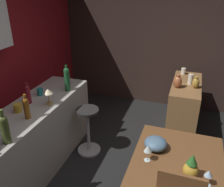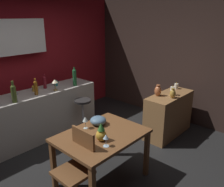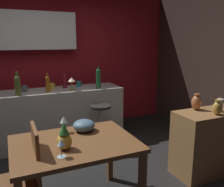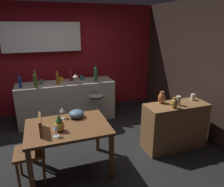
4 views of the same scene
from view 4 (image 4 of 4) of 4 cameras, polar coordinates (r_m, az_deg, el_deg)
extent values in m
plane|color=black|center=(3.78, -10.30, -15.71)|extent=(9.00, 9.00, 0.00)
cube|color=maroon|center=(5.30, -14.93, 9.04)|extent=(5.20, 0.10, 2.60)
cube|color=white|center=(5.11, -18.77, 14.60)|extent=(1.70, 0.32, 0.64)
cube|color=#33231E|center=(4.59, 21.29, 7.06)|extent=(0.10, 4.40, 2.60)
cube|color=brown|center=(3.05, -12.12, -9.02)|extent=(1.16, 0.86, 0.04)
cube|color=brown|center=(3.55, -21.23, -12.55)|extent=(0.06, 0.06, 0.70)
cube|color=brown|center=(3.64, -4.15, -10.49)|extent=(0.06, 0.06, 0.70)
cube|color=brown|center=(2.92, -21.47, -19.94)|extent=(0.06, 0.06, 0.70)
cube|color=brown|center=(3.02, -0.16, -17.06)|extent=(0.06, 0.06, 0.70)
cube|color=#B2ADA3|center=(4.81, -12.28, -2.17)|extent=(2.10, 0.60, 0.90)
cube|color=olive|center=(3.85, 16.88, -8.53)|extent=(1.10, 0.44, 0.82)
cube|color=brown|center=(3.13, -21.80, -14.73)|extent=(0.40, 0.40, 0.04)
cube|color=brown|center=(3.00, -18.88, -10.43)|extent=(0.03, 0.38, 0.50)
cylinder|color=brown|center=(3.15, -24.43, -20.19)|extent=(0.04, 0.04, 0.44)
cylinder|color=brown|center=(3.41, -24.01, -16.92)|extent=(0.04, 0.04, 0.44)
cylinder|color=brown|center=(3.12, -18.25, -19.74)|extent=(0.04, 0.04, 0.44)
cylinder|color=brown|center=(3.38, -18.41, -16.47)|extent=(0.04, 0.04, 0.44)
cylinder|color=#262323|center=(4.34, -4.45, -0.80)|extent=(0.32, 0.32, 0.04)
cylinder|color=silver|center=(4.46, -4.34, -4.93)|extent=(0.04, 0.04, 0.66)
cylinder|color=silver|center=(4.60, -4.25, -8.66)|extent=(0.34, 0.34, 0.03)
cylinder|color=silver|center=(3.29, -13.40, -6.60)|extent=(0.06, 0.06, 0.00)
cylinder|color=silver|center=(3.26, -13.47, -5.74)|extent=(0.01, 0.01, 0.10)
cone|color=silver|center=(3.23, -13.58, -4.35)|extent=(0.08, 0.08, 0.07)
cylinder|color=silver|center=(2.80, -15.09, -11.35)|extent=(0.07, 0.07, 0.00)
cylinder|color=silver|center=(2.78, -15.18, -10.42)|extent=(0.01, 0.01, 0.10)
cone|color=silver|center=(2.74, -15.31, -9.00)|extent=(0.07, 0.07, 0.06)
ellipsoid|color=gold|center=(2.89, -14.30, -8.71)|extent=(0.13, 0.13, 0.14)
cone|color=#2D6B28|center=(2.84, -14.49, -6.53)|extent=(0.09, 0.09, 0.10)
ellipsoid|color=slate|center=(3.24, -9.80, -5.53)|extent=(0.23, 0.23, 0.12)
cylinder|color=#8C5114|center=(4.51, -14.74, 3.71)|extent=(0.06, 0.06, 0.22)
sphere|color=#8C5114|center=(4.48, -14.85, 5.04)|extent=(0.06, 0.06, 0.06)
cylinder|color=#8C5114|center=(4.47, -14.90, 5.65)|extent=(0.03, 0.03, 0.06)
cylinder|color=#1E592D|center=(4.57, -4.47, 4.94)|extent=(0.08, 0.08, 0.29)
sphere|color=#1E592D|center=(4.53, -4.52, 6.75)|extent=(0.08, 0.08, 0.08)
cylinder|color=#1E592D|center=(4.52, -4.53, 7.36)|extent=(0.03, 0.03, 0.05)
cylinder|color=navy|center=(4.52, -24.02, 2.63)|extent=(0.06, 0.06, 0.20)
sphere|color=navy|center=(4.50, -24.18, 3.85)|extent=(0.06, 0.06, 0.06)
cylinder|color=navy|center=(4.49, -24.26, 4.39)|extent=(0.03, 0.03, 0.05)
cylinder|color=#475623|center=(4.41, -20.33, 3.05)|extent=(0.08, 0.08, 0.25)
sphere|color=#475623|center=(4.38, -20.51, 4.63)|extent=(0.08, 0.08, 0.08)
cylinder|color=#475623|center=(4.36, -20.60, 5.46)|extent=(0.04, 0.04, 0.08)
cylinder|color=maroon|center=(4.75, -11.23, 4.62)|extent=(0.07, 0.07, 0.21)
sphere|color=maroon|center=(4.72, -11.30, 5.83)|extent=(0.07, 0.07, 0.07)
cylinder|color=maroon|center=(4.71, -11.34, 6.41)|extent=(0.03, 0.03, 0.06)
cylinder|color=teal|center=(4.80, -8.33, 4.26)|extent=(0.08, 0.08, 0.10)
torus|color=teal|center=(4.80, -7.74, 4.37)|extent=(0.05, 0.01, 0.05)
cylinder|color=#515660|center=(4.65, -18.98, 3.01)|extent=(0.08, 0.08, 0.10)
torus|color=#515660|center=(4.65, -18.35, 3.14)|extent=(0.05, 0.01, 0.05)
cylinder|color=gold|center=(4.72, -13.86, 3.70)|extent=(0.09, 0.09, 0.10)
torus|color=gold|center=(4.73, -13.17, 3.83)|extent=(0.05, 0.01, 0.05)
cylinder|color=#A58447|center=(4.53, -9.97, 2.82)|extent=(0.08, 0.08, 0.02)
cylinder|color=#A58447|center=(4.51, -10.02, 3.72)|extent=(0.02, 0.02, 0.13)
cone|color=beige|center=(4.49, -10.09, 4.89)|extent=(0.12, 0.12, 0.06)
cylinder|color=white|center=(3.98, 21.37, -0.91)|extent=(0.08, 0.08, 0.11)
ellipsoid|color=yellow|center=(3.96, 21.48, -0.01)|extent=(0.01, 0.01, 0.03)
cylinder|color=white|center=(3.63, 17.82, -1.90)|extent=(0.08, 0.08, 0.16)
ellipsoid|color=yellow|center=(3.60, 17.96, -0.53)|extent=(0.01, 0.01, 0.03)
ellipsoid|color=#B78C38|center=(3.49, 16.84, -2.60)|extent=(0.11, 0.11, 0.16)
cylinder|color=#B78C38|center=(3.46, 16.98, -1.21)|extent=(0.06, 0.06, 0.02)
ellipsoid|color=#B26038|center=(3.64, 13.54, -1.20)|extent=(0.13, 0.13, 0.19)
cylinder|color=#B26038|center=(3.61, 13.67, 0.36)|extent=(0.07, 0.07, 0.02)
camera|label=1|loc=(3.15, -52.21, 15.62)|focal=38.86mm
camera|label=2|loc=(1.83, -87.23, 5.67)|focal=37.56mm
camera|label=3|loc=(0.80, -36.28, -18.05)|focal=38.45mm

